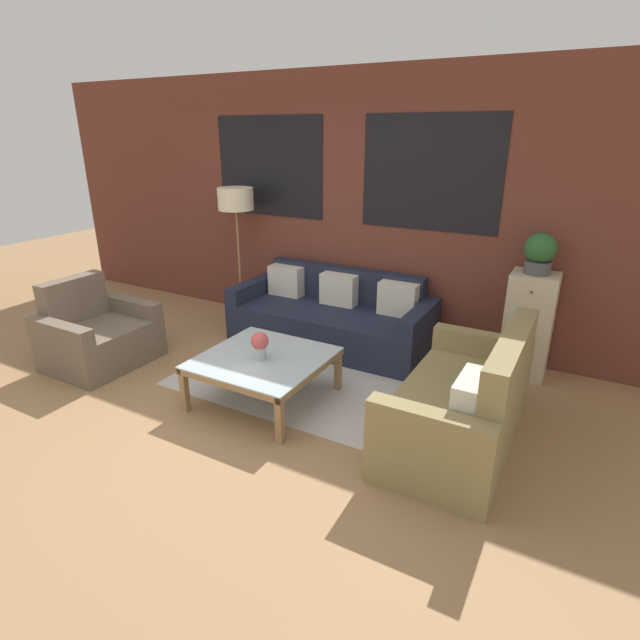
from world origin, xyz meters
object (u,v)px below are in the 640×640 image
Objects in this scene: drawer_cabinet at (528,325)px; flower_vase at (260,344)px; potted_plant at (540,253)px; armchair_corner at (98,336)px; coffee_table at (264,362)px; couch_dark at (332,318)px; floor_lamp at (236,205)px; settee_vintage at (464,407)px.

drawer_cabinet is 2.50m from flower_vase.
drawer_cabinet is at bearing -90.00° from potted_plant.
armchair_corner is at bearing -154.30° from potted_plant.
armchair_corner reaches higher than coffee_table.
coffee_table is at bearing 5.62° from armchair_corner.
floor_lamp is at bearing 175.90° from couch_dark.
settee_vintage is (1.72, -1.21, 0.03)m from couch_dark.
floor_lamp reaches higher than flower_vase.
floor_lamp reaches higher than settee_vintage.
flower_vase is (0.01, -0.05, 0.19)m from coffee_table.
floor_lamp reaches higher than armchair_corner.
drawer_cabinet is at bearing 6.70° from couch_dark.
coffee_table is at bearing 96.37° from flower_vase.
drawer_cabinet is (1.94, 0.23, 0.21)m from couch_dark.
coffee_table is 2.47m from drawer_cabinet.
flower_vase is (-1.64, -0.23, 0.23)m from settee_vintage.
coffee_table is at bearing -47.06° from floor_lamp.
flower_vase is at bearing -138.20° from potted_plant.
floor_lamp is at bearing -177.63° from potted_plant.
couch_dark is at bearing 93.21° from flower_vase.
coffee_table is 0.20m from flower_vase.
potted_plant is at bearing 90.00° from drawer_cabinet.
armchair_corner is 0.93× the size of coffee_table.
armchair_corner is at bearing -174.10° from settee_vintage.
potted_plant is 1.54× the size of flower_vase.
flower_vase is at bearing -47.83° from floor_lamp.
drawer_cabinet reaches higher than settee_vintage.
floor_lamp is 2.23m from flower_vase.
coffee_table is (-1.65, -0.18, 0.04)m from settee_vintage.
flower_vase is at bearing 4.20° from armchair_corner.
flower_vase is at bearing -172.16° from settee_vintage.
drawer_cabinet is (3.74, 1.80, 0.22)m from armchair_corner.
coffee_table is at bearing -139.08° from potted_plant.
coffee_table is 2.77× the size of potted_plant.
couch_dark is at bearing 93.11° from coffee_table.
flower_vase is at bearing -83.63° from coffee_table.
armchair_corner is (-1.80, -1.57, -0.01)m from couch_dark.
potted_plant reaches higher than drawer_cabinet.
couch_dark is 1.39× the size of settee_vintage.
couch_dark is 2.27× the size of armchair_corner.
floor_lamp is at bearing 73.34° from armchair_corner.
potted_plant is at bearing 81.42° from settee_vintage.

